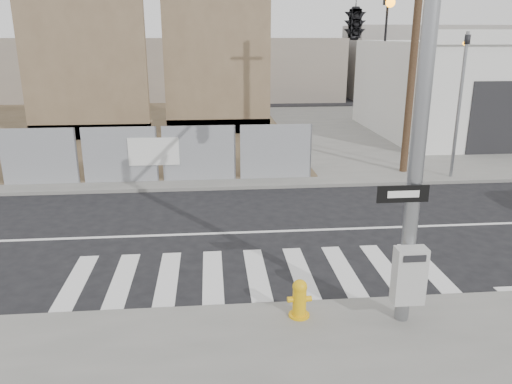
{
  "coord_description": "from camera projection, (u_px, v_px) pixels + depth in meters",
  "views": [
    {
      "loc": [
        -0.97,
        -12.72,
        5.17
      ],
      "look_at": [
        0.14,
        -0.76,
        1.4
      ],
      "focal_mm": 35.0,
      "sensor_mm": 36.0,
      "label": 1
    }
  ],
  "objects": [
    {
      "name": "far_signal_pole",
      "position": [
        462.0,
        85.0,
        17.75
      ],
      "size": [
        0.16,
        0.2,
        5.6
      ],
      "color": "gray",
      "rests_on": "sidewalk_far"
    },
    {
      "name": "concrete_wall_left",
      "position": [
        86.0,
        74.0,
        24.52
      ],
      "size": [
        6.0,
        1.3,
        8.0
      ],
      "color": "brown",
      "rests_on": "sidewalk_far"
    },
    {
      "name": "fire_hydrant",
      "position": [
        299.0,
        298.0,
        9.3
      ],
      "size": [
        0.46,
        0.42,
        0.75
      ],
      "rotation": [
        0.0,
        0.0,
        0.07
      ],
      "color": "#E5AA0C",
      "rests_on": "sidewalk_near"
    },
    {
      "name": "sidewalk_far",
      "position": [
        228.0,
        134.0,
        27.0
      ],
      "size": [
        50.0,
        20.0,
        0.12
      ],
      "primitive_type": "cube",
      "color": "slate",
      "rests_on": "ground"
    },
    {
      "name": "ground",
      "position": [
        248.0,
        232.0,
        13.72
      ],
      "size": [
        100.0,
        100.0,
        0.0
      ],
      "primitive_type": "plane",
      "color": "black",
      "rests_on": "ground"
    },
    {
      "name": "concrete_wall_right",
      "position": [
        218.0,
        72.0,
        26.04
      ],
      "size": [
        5.5,
        1.3,
        8.0
      ],
      "color": "brown",
      "rests_on": "sidewalk_far"
    },
    {
      "name": "traffic_cone_c",
      "position": [
        97.0,
        170.0,
        18.23
      ],
      "size": [
        0.51,
        0.51,
        0.75
      ],
      "rotation": [
        0.0,
        0.0,
        0.42
      ],
      "color": "#E5560C",
      "rests_on": "sidewalk_far"
    },
    {
      "name": "signal_pole",
      "position": [
        372.0,
        55.0,
        10.56
      ],
      "size": [
        0.96,
        5.87,
        7.0
      ],
      "color": "gray",
      "rests_on": "sidewalk_near"
    },
    {
      "name": "utility_pole_right",
      "position": [
        416.0,
        35.0,
        17.95
      ],
      "size": [
        1.6,
        0.28,
        10.0
      ],
      "color": "#4D3624",
      "rests_on": "sidewalk_far"
    },
    {
      "name": "traffic_cone_d",
      "position": [
        247.0,
        167.0,
        18.75
      ],
      "size": [
        0.43,
        0.43,
        0.67
      ],
      "rotation": [
        0.0,
        0.0,
        0.26
      ],
      "color": "#FF3F0D",
      "rests_on": "sidewalk_far"
    },
    {
      "name": "auto_shop",
      "position": [
        491.0,
        88.0,
        26.51
      ],
      "size": [
        12.0,
        10.2,
        5.95
      ],
      "color": "silver",
      "rests_on": "sidewalk_far"
    }
  ]
}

